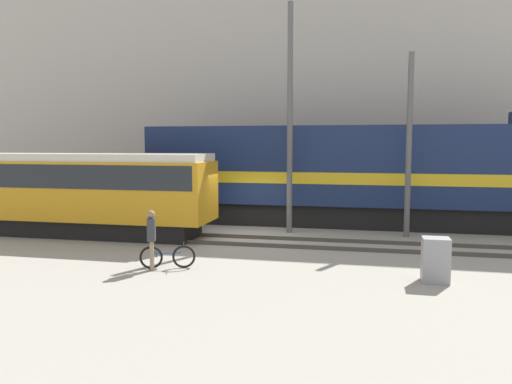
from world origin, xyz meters
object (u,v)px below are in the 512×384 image
(bicycle, at_px, (168,257))
(person, at_px, (151,234))
(utility_pole_center, at_px, (409,146))
(utility_pole_left, at_px, (290,119))
(freight_locomotive, at_px, (360,173))
(streetcar, at_px, (85,189))
(signal_box, at_px, (436,260))

(bicycle, xyz_separation_m, person, (-0.37, -0.27, 0.73))
(utility_pole_center, bearing_deg, person, -137.67)
(utility_pole_center, bearing_deg, utility_pole_left, 180.00)
(freight_locomotive, xyz_separation_m, bicycle, (-5.44, -9.13, -2.00))
(person, bearing_deg, streetcar, 136.89)
(bicycle, distance_m, person, 0.87)
(bicycle, distance_m, utility_pole_left, 8.40)
(freight_locomotive, xyz_separation_m, utility_pole_left, (-2.83, -2.41, 2.31))
(freight_locomotive, relative_size, signal_box, 15.83)
(utility_pole_left, bearing_deg, person, -113.16)
(bicycle, height_order, signal_box, signal_box)
(utility_pole_left, height_order, signal_box, utility_pole_left)
(bicycle, relative_size, utility_pole_left, 0.17)
(freight_locomotive, distance_m, person, 11.13)
(freight_locomotive, xyz_separation_m, person, (-5.82, -9.40, -1.27))
(bicycle, xyz_separation_m, utility_pole_left, (2.62, 6.72, 4.31))
(freight_locomotive, relative_size, person, 10.76)
(bicycle, distance_m, signal_box, 7.55)
(freight_locomotive, relative_size, utility_pole_center, 2.65)
(utility_pole_center, bearing_deg, signal_box, -87.87)
(freight_locomotive, distance_m, bicycle, 10.82)
(freight_locomotive, bearing_deg, streetcar, -155.75)
(streetcar, bearing_deg, signal_box, -17.87)
(bicycle, bearing_deg, utility_pole_center, 42.61)
(streetcar, height_order, signal_box, streetcar)
(freight_locomotive, height_order, bicycle, freight_locomotive)
(streetcar, xyz_separation_m, utility_pole_center, (12.57, 2.41, 1.70))
(utility_pole_center, relative_size, signal_box, 5.98)
(utility_pole_left, relative_size, signal_box, 7.77)
(utility_pole_left, bearing_deg, bicycle, -111.29)
(freight_locomotive, xyz_separation_m, utility_pole_center, (1.86, -2.41, 1.24))
(streetcar, distance_m, bicycle, 6.97)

